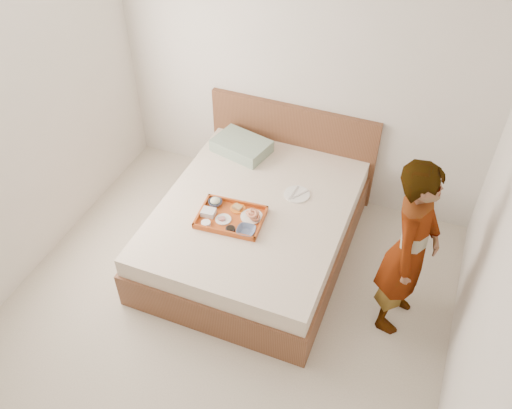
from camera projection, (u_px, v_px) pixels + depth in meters
The scene contains 18 objects.
ground at pixel (211, 336), 4.29m from camera, with size 3.50×4.00×0.01m, color beige.
ceiling at pixel (180, 17), 2.53m from camera, with size 3.50×4.00×0.01m, color white.
wall_back at pixel (300, 71), 4.77m from camera, with size 3.50×0.01×2.60m, color silver.
wall_right at pixel (491, 302), 2.93m from camera, with size 0.01×4.00×2.60m, color silver.
bed at pixel (255, 228), 4.80m from camera, with size 1.65×2.00×0.53m, color brown.
headboard at pixel (292, 148), 5.32m from camera, with size 1.65×0.06×0.95m, color brown.
pillow at pixel (242, 146), 5.15m from camera, with size 0.51×0.35×0.12m, color #919D8E.
tray at pixel (231, 217), 4.49m from camera, with size 0.54×0.39×0.05m, color #AC4619.
prawn_plate at pixel (252, 217), 4.50m from camera, with size 0.19×0.19×0.01m, color white.
navy_bowl_big at pixel (246, 231), 4.36m from camera, with size 0.15×0.15×0.04m, color navy.
sauce_dish at pixel (230, 229), 4.37m from camera, with size 0.08×0.08×0.03m, color black.
meat_plate at pixel (223, 219), 4.47m from camera, with size 0.13×0.13×0.01m, color white.
bread_plate at pixel (238, 208), 4.57m from camera, with size 0.13×0.13×0.01m, color orange.
salad_bowl at pixel (215, 203), 4.61m from camera, with size 0.12×0.12×0.04m, color navy.
plastic_tub at pixel (209, 212), 4.51m from camera, with size 0.11×0.09×0.05m, color silver.
cheese_round at pixel (206, 223), 4.43m from camera, with size 0.08×0.08×0.03m, color white.
dinner_plate at pixel (297, 194), 4.72m from camera, with size 0.23×0.23×0.01m, color white.
person at pixel (410, 250), 3.92m from camera, with size 0.57×0.37×1.55m, color white.
Camera 1 is at (1.24, -2.14, 3.67)m, focal length 38.16 mm.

